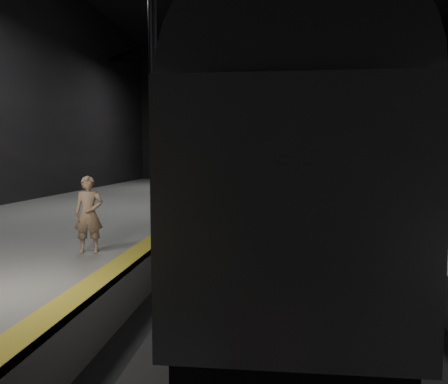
# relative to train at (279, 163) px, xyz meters

# --- Properties ---
(ground) EXTENTS (44.00, 44.00, 0.00)m
(ground) POSITION_rel_train_xyz_m (0.00, 2.97, -2.95)
(ground) COLOR black
(ground) RESTS_ON ground
(platform_left) EXTENTS (9.00, 43.80, 1.00)m
(platform_left) POSITION_rel_train_xyz_m (-7.50, 2.97, -2.45)
(platform_left) COLOR #555553
(platform_left) RESTS_ON ground
(tactile_strip) EXTENTS (0.50, 43.80, 0.01)m
(tactile_strip) POSITION_rel_train_xyz_m (-3.25, 2.97, -1.94)
(tactile_strip) COLOR olive
(tactile_strip) RESTS_ON platform_left
(track) EXTENTS (2.40, 43.00, 0.24)m
(track) POSITION_rel_train_xyz_m (0.00, 2.97, -2.88)
(track) COLOR #3F3328
(track) RESTS_ON ground
(train) EXTENTS (2.96, 19.75, 5.28)m
(train) POSITION_rel_train_xyz_m (0.00, 0.00, 0.00)
(train) COLOR #95989C
(train) RESTS_ON ground
(woman) EXTENTS (0.71, 0.54, 1.74)m
(woman) POSITION_rel_train_xyz_m (-4.31, -4.77, -1.08)
(woman) COLOR #8D6F56
(woman) RESTS_ON platform_left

